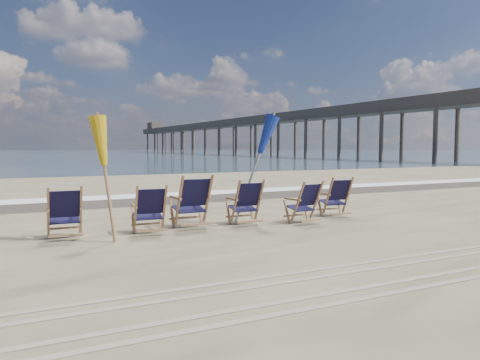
{
  "coord_description": "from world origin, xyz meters",
  "views": [
    {
      "loc": [
        -4.75,
        -7.23,
        1.65
      ],
      "look_at": [
        0.0,
        2.2,
        0.9
      ],
      "focal_mm": 35.0,
      "sensor_mm": 36.0,
      "label": 1
    }
  ],
  "objects_px": {
    "umbrella_yellow": "(106,147)",
    "umbrella_blue": "(253,136)",
    "beach_chair_2": "(208,201)",
    "beach_chair_4": "(317,201)",
    "fishing_pier": "(248,132)",
    "beach_chair_5": "(348,196)",
    "beach_chair_3": "(260,202)",
    "beach_chair_0": "(81,212)",
    "beach_chair_1": "(165,209)"
  },
  "relations": [
    {
      "from": "fishing_pier",
      "to": "beach_chair_0",
      "type": "bearing_deg",
      "value": -119.82
    },
    {
      "from": "umbrella_yellow",
      "to": "umbrella_blue",
      "type": "bearing_deg",
      "value": 10.48
    },
    {
      "from": "beach_chair_2",
      "to": "umbrella_blue",
      "type": "relative_size",
      "value": 0.46
    },
    {
      "from": "beach_chair_0",
      "to": "umbrella_blue",
      "type": "xyz_separation_m",
      "value": [
        3.54,
        0.09,
        1.4
      ]
    },
    {
      "from": "beach_chair_5",
      "to": "beach_chair_2",
      "type": "bearing_deg",
      "value": 3.83
    },
    {
      "from": "beach_chair_3",
      "to": "beach_chair_5",
      "type": "xyz_separation_m",
      "value": [
        2.43,
        0.07,
        -0.01
      ]
    },
    {
      "from": "beach_chair_5",
      "to": "umbrella_blue",
      "type": "xyz_separation_m",
      "value": [
        -2.5,
        0.13,
        1.4
      ]
    },
    {
      "from": "beach_chair_0",
      "to": "beach_chair_3",
      "type": "distance_m",
      "value": 3.61
    },
    {
      "from": "umbrella_yellow",
      "to": "fishing_pier",
      "type": "xyz_separation_m",
      "value": [
        41.19,
        73.02,
        3.0
      ]
    },
    {
      "from": "beach_chair_3",
      "to": "fishing_pier",
      "type": "relative_size",
      "value": 0.01
    },
    {
      "from": "umbrella_yellow",
      "to": "fishing_pier",
      "type": "height_order",
      "value": "fishing_pier"
    },
    {
      "from": "beach_chair_2",
      "to": "beach_chair_3",
      "type": "xyz_separation_m",
      "value": [
        1.12,
        -0.14,
        -0.06
      ]
    },
    {
      "from": "beach_chair_5",
      "to": "beach_chair_0",
      "type": "bearing_deg",
      "value": 4.5
    },
    {
      "from": "beach_chair_0",
      "to": "beach_chair_1",
      "type": "xyz_separation_m",
      "value": [
        1.48,
        -0.23,
        -0.01
      ]
    },
    {
      "from": "beach_chair_0",
      "to": "beach_chair_4",
      "type": "relative_size",
      "value": 1.03
    },
    {
      "from": "umbrella_blue",
      "to": "beach_chair_0",
      "type": "bearing_deg",
      "value": -178.61
    },
    {
      "from": "beach_chair_0",
      "to": "fishing_pier",
      "type": "height_order",
      "value": "fishing_pier"
    },
    {
      "from": "beach_chair_3",
      "to": "beach_chair_5",
      "type": "bearing_deg",
      "value": -176.86
    },
    {
      "from": "umbrella_yellow",
      "to": "fishing_pier",
      "type": "bearing_deg",
      "value": 60.57
    },
    {
      "from": "beach_chair_5",
      "to": "beach_chair_1",
      "type": "bearing_deg",
      "value": 7.22
    },
    {
      "from": "beach_chair_1",
      "to": "umbrella_yellow",
      "type": "distance_m",
      "value": 1.63
    },
    {
      "from": "beach_chair_5",
      "to": "beach_chair_3",
      "type": "bearing_deg",
      "value": 6.53
    },
    {
      "from": "umbrella_blue",
      "to": "beach_chair_2",
      "type": "bearing_deg",
      "value": -176.55
    },
    {
      "from": "beach_chair_4",
      "to": "beach_chair_5",
      "type": "bearing_deg",
      "value": -167.17
    },
    {
      "from": "beach_chair_0",
      "to": "umbrella_blue",
      "type": "distance_m",
      "value": 3.81
    },
    {
      "from": "beach_chair_0",
      "to": "umbrella_yellow",
      "type": "height_order",
      "value": "umbrella_yellow"
    },
    {
      "from": "beach_chair_0",
      "to": "beach_chair_5",
      "type": "distance_m",
      "value": 6.04
    },
    {
      "from": "beach_chair_4",
      "to": "fishing_pier",
      "type": "bearing_deg",
      "value": -123.44
    },
    {
      "from": "beach_chair_2",
      "to": "umbrella_yellow",
      "type": "xyz_separation_m",
      "value": [
        -2.11,
        -0.52,
        1.09
      ]
    },
    {
      "from": "umbrella_yellow",
      "to": "umbrella_blue",
      "type": "relative_size",
      "value": 0.89
    },
    {
      "from": "beach_chair_1",
      "to": "beach_chair_4",
      "type": "relative_size",
      "value": 1.02
    },
    {
      "from": "beach_chair_2",
      "to": "beach_chair_0",
      "type": "bearing_deg",
      "value": -0.46
    },
    {
      "from": "umbrella_blue",
      "to": "fishing_pier",
      "type": "xyz_separation_m",
      "value": [
        38.02,
        72.43,
        2.76
      ]
    },
    {
      "from": "beach_chair_1",
      "to": "umbrella_blue",
      "type": "distance_m",
      "value": 2.51
    },
    {
      "from": "beach_chair_2",
      "to": "beach_chair_5",
      "type": "distance_m",
      "value": 3.55
    },
    {
      "from": "beach_chair_2",
      "to": "beach_chair_5",
      "type": "xyz_separation_m",
      "value": [
        3.55,
        -0.07,
        -0.07
      ]
    },
    {
      "from": "beach_chair_4",
      "to": "fishing_pier",
      "type": "xyz_separation_m",
      "value": [
        36.74,
        73.0,
        4.18
      ]
    },
    {
      "from": "fishing_pier",
      "to": "beach_chair_5",
      "type": "bearing_deg",
      "value": -116.08
    },
    {
      "from": "beach_chair_0",
      "to": "umbrella_blue",
      "type": "bearing_deg",
      "value": -175.9
    },
    {
      "from": "umbrella_blue",
      "to": "beach_chair_4",
      "type": "bearing_deg",
      "value": -23.66
    },
    {
      "from": "beach_chair_1",
      "to": "beach_chair_4",
      "type": "height_order",
      "value": "beach_chair_1"
    },
    {
      "from": "beach_chair_2",
      "to": "beach_chair_5",
      "type": "bearing_deg",
      "value": 177.91
    },
    {
      "from": "beach_chair_4",
      "to": "umbrella_blue",
      "type": "distance_m",
      "value": 1.99
    },
    {
      "from": "beach_chair_4",
      "to": "umbrella_blue",
      "type": "height_order",
      "value": "umbrella_blue"
    },
    {
      "from": "beach_chair_5",
      "to": "fishing_pier",
      "type": "height_order",
      "value": "fishing_pier"
    },
    {
      "from": "beach_chair_4",
      "to": "beach_chair_2",
      "type": "bearing_deg",
      "value": -18.75
    },
    {
      "from": "fishing_pier",
      "to": "beach_chair_2",
      "type": "bearing_deg",
      "value": -118.33
    },
    {
      "from": "beach_chair_0",
      "to": "beach_chair_4",
      "type": "xyz_separation_m",
      "value": [
        4.83,
        -0.48,
        -0.01
      ]
    },
    {
      "from": "beach_chair_3",
      "to": "fishing_pier",
      "type": "distance_m",
      "value": 82.06
    },
    {
      "from": "beach_chair_5",
      "to": "fishing_pier",
      "type": "distance_m",
      "value": 80.9
    }
  ]
}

